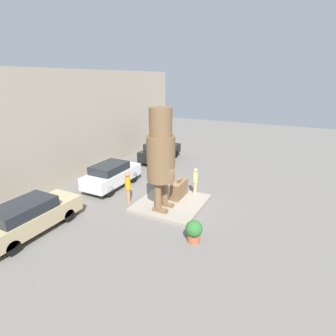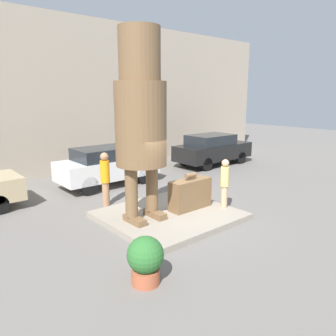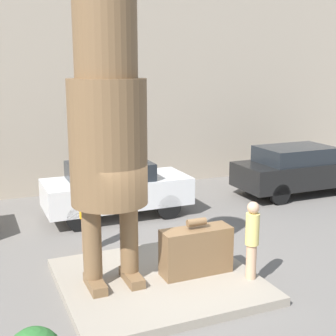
{
  "view_description": "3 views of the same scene",
  "coord_description": "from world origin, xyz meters",
  "views": [
    {
      "loc": [
        -11.82,
        -5.76,
        6.73
      ],
      "look_at": [
        0.15,
        0.27,
        2.07
      ],
      "focal_mm": 28.0,
      "sensor_mm": 36.0,
      "label": 1
    },
    {
      "loc": [
        -6.17,
        -7.15,
        3.69
      ],
      "look_at": [
        -0.25,
        -0.24,
        1.65
      ],
      "focal_mm": 35.0,
      "sensor_mm": 36.0,
      "label": 2
    },
    {
      "loc": [
        -3.19,
        -7.96,
        4.26
      ],
      "look_at": [
        0.27,
        0.13,
        2.33
      ],
      "focal_mm": 50.0,
      "sensor_mm": 36.0,
      "label": 3
    }
  ],
  "objects": [
    {
      "name": "ground_plane",
      "position": [
        0.0,
        0.0,
        0.0
      ],
      "size": [
        60.0,
        60.0,
        0.0
      ],
      "primitive_type": "plane",
      "color": "slate"
    },
    {
      "name": "worker_hivis",
      "position": [
        -0.88,
        2.25,
        1.01
      ],
      "size": [
        0.31,
        0.31,
        1.84
      ],
      "color": "#A87A56",
      "rests_on": "ground_plane"
    },
    {
      "name": "planter_pot",
      "position": [
        -2.67,
        -2.39,
        0.53
      ],
      "size": [
        0.74,
        0.74,
        0.99
      ],
      "color": "#AD5638",
      "rests_on": "ground_plane"
    },
    {
      "name": "pedestal",
      "position": [
        0.0,
        0.0,
        0.09
      ],
      "size": [
        3.76,
        3.46,
        0.17
      ],
      "color": "gray",
      "rests_on": "ground_plane"
    },
    {
      "name": "statue_figure",
      "position": [
        -0.91,
        0.13,
        3.23
      ],
      "size": [
        1.42,
        1.42,
        5.24
      ],
      "color": "brown",
      "rests_on": "pedestal"
    },
    {
      "name": "parked_car_white",
      "position": [
        0.5,
        4.47,
        0.86
      ],
      "size": [
        4.11,
        1.73,
        1.6
      ],
      "color": "silver",
      "rests_on": "ground_plane"
    },
    {
      "name": "tourist",
      "position": [
        1.65,
        -0.77,
        1.03
      ],
      "size": [
        0.27,
        0.27,
        1.56
      ],
      "color": "tan",
      "rests_on": "pedestal"
    },
    {
      "name": "giant_suitcase",
      "position": [
        0.77,
        -0.13,
        0.65
      ],
      "size": [
        1.43,
        0.5,
        1.15
      ],
      "color": "brown",
      "rests_on": "pedestal"
    },
    {
      "name": "building_backdrop",
      "position": [
        0.0,
        7.86,
        3.62
      ],
      "size": [
        28.0,
        0.6,
        7.24
      ],
      "color": "tan",
      "rests_on": "ground_plane"
    },
    {
      "name": "parked_car_black",
      "position": [
        6.87,
        4.41,
        0.87
      ],
      "size": [
        4.39,
        1.8,
        1.64
      ],
      "color": "black",
      "rests_on": "ground_plane"
    }
  ]
}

